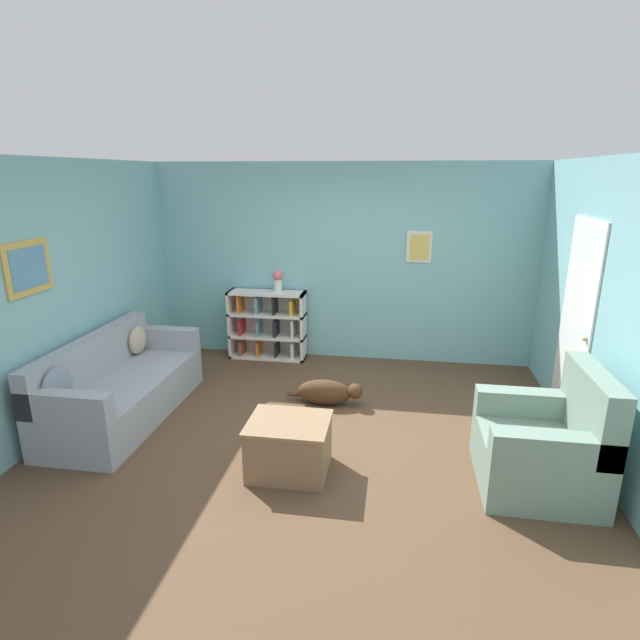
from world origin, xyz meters
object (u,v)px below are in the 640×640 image
object	(u,v)px
bookshelf	(268,325)
coffee_table	(289,445)
recliner_chair	(546,446)
dog	(327,392)
couch	(120,388)
vase	(278,280)

from	to	relation	value
bookshelf	coffee_table	size ratio (longest dim) A/B	1.53
recliner_chair	dog	distance (m)	2.29
coffee_table	recliner_chair	bearing A→B (deg)	3.64
recliner_chair	couch	bearing A→B (deg)	171.65
recliner_chair	coffee_table	size ratio (longest dim) A/B	1.48
couch	coffee_table	xyz separation A→B (m)	(1.95, -0.72, -0.06)
couch	recliner_chair	xyz separation A→B (m)	(4.03, -0.59, 0.04)
coffee_table	couch	bearing A→B (deg)	159.64
dog	vase	world-z (taller)	vase
couch	dog	bearing A→B (deg)	16.13
bookshelf	recliner_chair	distance (m)	3.90
recliner_chair	dog	world-z (taller)	recliner_chair
dog	vase	size ratio (longest dim) A/B	2.95
recliner_chair	dog	xyz separation A→B (m)	(-1.94, 1.19, -0.21)
bookshelf	vase	bearing A→B (deg)	-8.26
recliner_chair	vase	world-z (taller)	vase
couch	bookshelf	world-z (taller)	bookshelf
couch	recliner_chair	distance (m)	4.07
coffee_table	vase	distance (m)	2.88
bookshelf	dog	distance (m)	1.72
bookshelf	dog	world-z (taller)	bookshelf
couch	coffee_table	bearing A→B (deg)	-20.36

